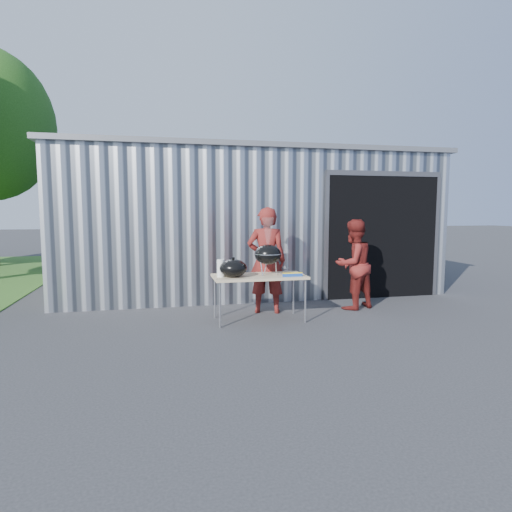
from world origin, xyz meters
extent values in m
plane|color=#2B2B2E|center=(0.00, 0.00, 0.00)|extent=(80.00, 80.00, 0.00)
cube|color=silver|center=(0.80, 4.70, 1.50)|extent=(8.00, 6.00, 3.00)
cube|color=slate|center=(0.80, 4.70, 3.05)|extent=(8.20, 6.20, 0.10)
cube|color=black|center=(3.30, 2.27, 1.25)|extent=(2.40, 1.20, 2.50)
cube|color=#4C4C51|center=(3.30, 1.70, 2.55)|extent=(2.52, 0.08, 0.10)
cube|color=tan|center=(0.39, 0.40, 0.73)|extent=(1.50, 0.75, 0.04)
cylinder|color=silver|center=(-0.30, 0.09, 0.35)|extent=(0.03, 0.03, 0.71)
cylinder|color=silver|center=(1.08, 0.09, 0.35)|extent=(0.03, 0.03, 0.71)
cylinder|color=silver|center=(-0.30, 0.72, 0.35)|extent=(0.03, 0.03, 0.71)
cylinder|color=silver|center=(1.08, 0.72, 0.35)|extent=(0.03, 0.03, 0.71)
ellipsoid|color=black|center=(0.53, 0.40, 1.09)|extent=(0.44, 0.44, 0.33)
cylinder|color=silver|center=(0.53, 0.40, 1.10)|extent=(0.45, 0.45, 0.02)
cylinder|color=silver|center=(0.53, 0.40, 1.11)|extent=(0.42, 0.42, 0.01)
cylinder|color=silver|center=(0.53, 0.54, 0.87)|extent=(0.02, 0.02, 0.24)
cylinder|color=silver|center=(0.41, 0.33, 0.87)|extent=(0.02, 0.02, 0.24)
cylinder|color=silver|center=(0.65, 0.33, 0.87)|extent=(0.02, 0.02, 0.24)
cylinder|color=#CF6A4A|center=(0.40, 0.40, 1.13)|extent=(0.02, 0.14, 0.02)
cylinder|color=#CF6A4A|center=(0.44, 0.40, 1.13)|extent=(0.02, 0.14, 0.02)
cylinder|color=#CF6A4A|center=(0.47, 0.40, 1.13)|extent=(0.02, 0.14, 0.02)
cylinder|color=#CF6A4A|center=(0.51, 0.40, 1.13)|extent=(0.02, 0.14, 0.02)
cylinder|color=#CF6A4A|center=(0.55, 0.40, 1.13)|extent=(0.02, 0.14, 0.02)
cylinder|color=#CF6A4A|center=(0.59, 0.40, 1.13)|extent=(0.02, 0.14, 0.02)
cylinder|color=#CF6A4A|center=(0.63, 0.40, 1.13)|extent=(0.02, 0.14, 0.02)
cylinder|color=#CF6A4A|center=(0.67, 0.40, 1.13)|extent=(0.02, 0.14, 0.02)
cone|color=silver|center=(0.53, 0.40, 1.41)|extent=(0.20, 0.20, 0.55)
ellipsoid|color=black|center=(-0.06, 0.30, 0.89)|extent=(0.44, 0.44, 0.29)
cylinder|color=black|center=(-0.06, 0.30, 1.05)|extent=(0.05, 0.05, 0.03)
cylinder|color=white|center=(-0.25, 0.35, 0.89)|extent=(0.12, 0.12, 0.28)
cube|color=white|center=(-0.16, 0.56, 0.80)|extent=(0.20, 0.15, 0.10)
cube|color=#174098|center=(0.88, 0.15, 0.78)|extent=(0.32, 0.05, 0.05)
cube|color=yellow|center=(0.88, 0.15, 0.81)|extent=(0.32, 0.05, 0.01)
imported|color=maroon|center=(0.64, 0.92, 0.93)|extent=(0.77, 0.60, 1.86)
imported|color=maroon|center=(2.26, 0.86, 0.82)|extent=(0.97, 0.87, 1.64)
camera|label=1|loc=(-1.16, -6.32, 1.79)|focal=30.00mm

